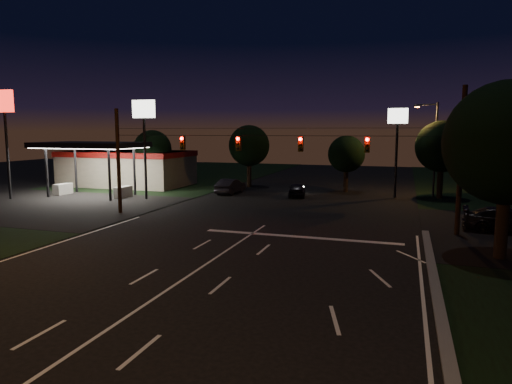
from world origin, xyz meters
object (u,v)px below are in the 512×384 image
at_px(utility_pole_right, 456,235).
at_px(car_oncoming_a, 297,190).
at_px(car_cross, 509,221).
at_px(car_oncoming_b, 231,186).
at_px(tree_right_near, 508,144).

relative_size(utility_pole_right, car_oncoming_a, 2.32).
xyz_separation_m(car_oncoming_a, car_cross, (16.18, -11.47, 0.12)).
relative_size(utility_pole_right, car_oncoming_b, 1.97).
relative_size(utility_pole_right, tree_right_near, 1.03).
bearing_deg(car_oncoming_b, car_cross, 155.41).
xyz_separation_m(utility_pole_right, car_cross, (3.13, 1.60, 0.78)).
bearing_deg(utility_pole_right, car_cross, 27.08).
height_order(utility_pole_right, car_oncoming_a, utility_pole_right).
bearing_deg(car_cross, car_oncoming_b, 68.54).
bearing_deg(tree_right_near, car_oncoming_b, 140.23).
relative_size(car_oncoming_b, car_cross, 0.85).
bearing_deg(car_cross, car_oncoming_a, 59.58).
bearing_deg(car_oncoming_a, tree_right_near, 118.42).
distance_m(utility_pole_right, tree_right_near, 7.61).
relative_size(tree_right_near, car_oncoming_b, 1.92).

